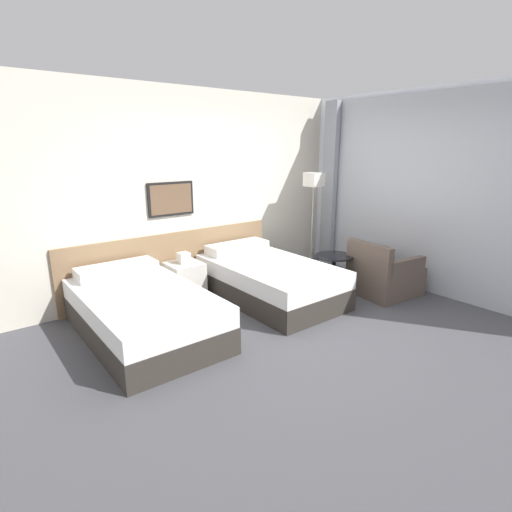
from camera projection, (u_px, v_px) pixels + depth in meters
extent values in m
plane|color=#47474C|center=(307.00, 325.00, 4.51)|extent=(16.00, 16.00, 0.00)
cube|color=beige|center=(212.00, 191.00, 5.62)|extent=(10.00, 0.06, 2.70)
cube|color=#846647|center=(175.00, 263.00, 5.44)|extent=(3.03, 0.04, 0.84)
cube|color=black|center=(171.00, 199.00, 5.21)|extent=(0.64, 0.03, 0.44)
cube|color=brown|center=(171.00, 199.00, 5.19)|extent=(0.58, 0.01, 0.38)
cube|color=white|center=(443.00, 194.00, 5.21)|extent=(0.06, 4.41, 2.70)
cube|color=#B2B7C1|center=(441.00, 197.00, 5.19)|extent=(0.03, 4.05, 2.64)
cube|color=#8E939E|center=(329.00, 186.00, 6.54)|extent=(0.10, 0.24, 2.64)
cube|color=#332D28|center=(145.00, 323.00, 4.24)|extent=(1.14, 1.92, 0.28)
cube|color=white|center=(143.00, 302.00, 4.18)|extent=(1.12, 1.90, 0.21)
cube|color=white|center=(117.00, 270.00, 4.69)|extent=(0.91, 0.34, 0.13)
cube|color=#332D28|center=(270.00, 288.00, 5.28)|extent=(1.14, 1.92, 0.28)
cube|color=white|center=(270.00, 271.00, 5.21)|extent=(1.12, 1.90, 0.21)
cube|color=white|center=(237.00, 247.00, 5.72)|extent=(0.91, 0.34, 0.13)
cube|color=beige|center=(185.00, 280.00, 5.28)|extent=(0.43, 0.43, 0.48)
cube|color=silver|center=(184.00, 258.00, 5.19)|extent=(0.14, 0.14, 0.14)
cylinder|color=#9E9993|center=(310.00, 272.00, 6.37)|extent=(0.24, 0.24, 0.02)
cylinder|color=#9E9993|center=(312.00, 230.00, 6.19)|extent=(0.02, 0.02, 1.35)
cube|color=silver|center=(314.00, 179.00, 5.98)|extent=(0.24, 0.24, 0.20)
cylinder|color=black|center=(333.00, 290.00, 5.58)|extent=(0.34, 0.34, 0.01)
cylinder|color=black|center=(333.00, 274.00, 5.51)|extent=(0.05, 0.05, 0.48)
cylinder|color=black|center=(334.00, 256.00, 5.44)|extent=(0.52, 0.52, 0.02)
cube|color=brown|center=(385.00, 280.00, 5.45)|extent=(0.87, 0.80, 0.38)
cube|color=brown|center=(369.00, 257.00, 5.17)|extent=(0.18, 0.72, 0.37)
cube|color=brown|center=(406.00, 266.00, 5.11)|extent=(0.68, 0.16, 0.18)
cube|color=brown|center=(369.00, 255.00, 5.63)|extent=(0.68, 0.16, 0.18)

